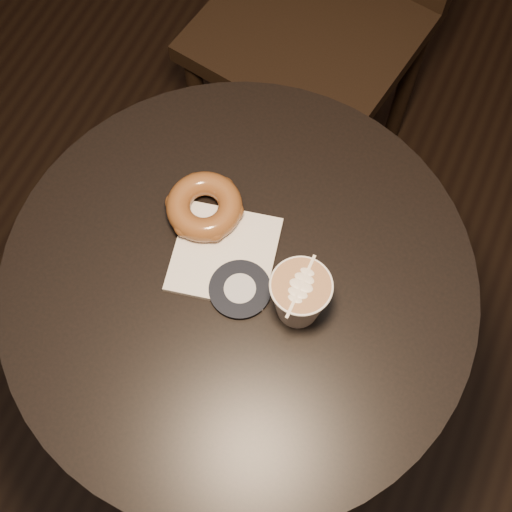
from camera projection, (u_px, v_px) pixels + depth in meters
name	position (u px, v px, depth m)	size (l,w,h in m)	color
cafe_table	(241.00, 322.00, 1.22)	(0.70, 0.70, 0.75)	black
pastry_bag	(224.00, 254.00, 1.05)	(0.15, 0.15, 0.01)	white
doughnut	(204.00, 206.00, 1.05)	(0.11, 0.11, 0.04)	brown
latte_cup	(299.00, 297.00, 0.97)	(0.09, 0.09, 0.09)	white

